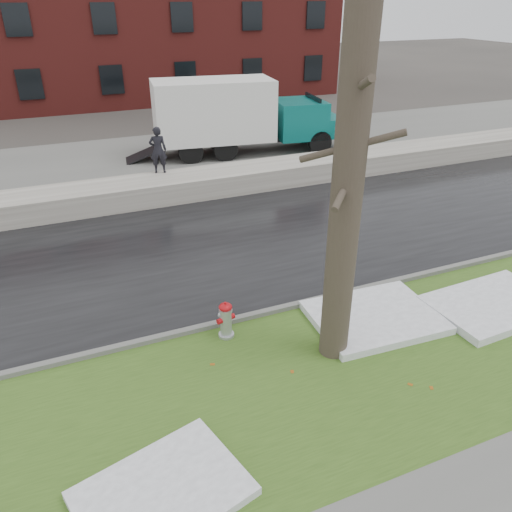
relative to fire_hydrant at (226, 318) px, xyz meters
name	(u,v)px	position (x,y,z in m)	size (l,w,h in m)	color
ground	(311,335)	(1.63, -0.61, -0.47)	(120.00, 120.00, 0.00)	#47423D
verge	(344,372)	(1.63, -1.86, -0.45)	(60.00, 4.50, 0.04)	#334F1A
road	(234,244)	(1.63, 3.89, -0.45)	(60.00, 7.00, 0.03)	black
parking_lot	(162,161)	(1.63, 12.39, -0.45)	(60.00, 9.00, 0.03)	slate
curb	(290,307)	(1.63, 0.39, -0.40)	(60.00, 0.15, 0.14)	slate
snowbank	(191,185)	(1.63, 8.09, -0.09)	(60.00, 1.60, 0.75)	#B9B5A9
brick_building	(125,14)	(3.63, 29.39, 4.53)	(26.00, 12.00, 10.00)	maroon
bg_tree_right	(353,42)	(17.63, 23.39, 2.86)	(1.40, 1.62, 6.50)	brown
fire_hydrant	(226,318)	(0.00, 0.00, 0.00)	(0.40, 0.36, 0.81)	#AAAEB2
tree	(347,186)	(1.74, -1.25, 2.94)	(1.29, 1.44, 6.69)	brown
box_truck	(237,115)	(4.93, 12.24, 1.19)	(9.49, 3.19, 3.13)	black
worker	(158,150)	(0.74, 8.69, 1.06)	(0.57, 0.38, 1.57)	black
snow_patch_near	(374,317)	(3.07, -0.71, -0.35)	(2.60, 2.00, 0.16)	white
snow_patch_far	(163,493)	(-2.04, -3.11, -0.36)	(2.20, 1.60, 0.14)	white
snow_patch_side	(494,305)	(5.75, -1.33, -0.34)	(2.80, 1.80, 0.18)	white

